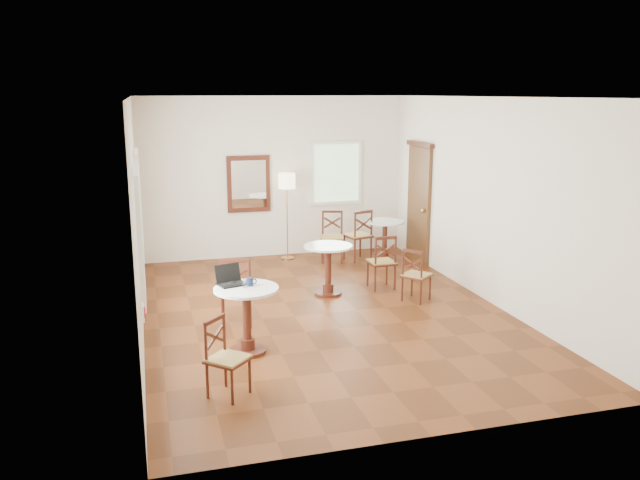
# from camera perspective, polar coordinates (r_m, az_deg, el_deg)

# --- Properties ---
(ground) EXTENTS (7.00, 7.00, 0.00)m
(ground) POSITION_cam_1_polar(r_m,az_deg,el_deg) (9.23, 0.50, -6.47)
(ground) COLOR #5B290F
(ground) RESTS_ON ground
(room_shell) EXTENTS (5.02, 7.02, 3.01)m
(room_shell) POSITION_cam_1_polar(r_m,az_deg,el_deg) (9.03, -0.32, 5.45)
(room_shell) COLOR white
(room_shell) RESTS_ON ground
(cafe_table_near) EXTENTS (0.77, 0.77, 0.81)m
(cafe_table_near) POSITION_cam_1_polar(r_m,az_deg,el_deg) (7.77, -6.48, -6.38)
(cafe_table_near) COLOR #481C12
(cafe_table_near) RESTS_ON ground
(cafe_table_mid) EXTENTS (0.74, 0.74, 0.78)m
(cafe_table_mid) POSITION_cam_1_polar(r_m,az_deg,el_deg) (9.93, 0.73, -2.14)
(cafe_table_mid) COLOR #481C12
(cafe_table_mid) RESTS_ON ground
(cafe_table_back) EXTENTS (0.71, 0.71, 0.75)m
(cafe_table_back) POSITION_cam_1_polar(r_m,az_deg,el_deg) (12.02, 5.73, 0.35)
(cafe_table_back) COLOR #481C12
(cafe_table_back) RESTS_ON ground
(chair_near_a) EXTENTS (0.50, 0.50, 0.95)m
(chair_near_a) POSITION_cam_1_polar(r_m,az_deg,el_deg) (8.70, -7.42, -4.49)
(chair_near_a) COLOR #481C12
(chair_near_a) RESTS_ON ground
(chair_near_b) EXTENTS (0.53, 0.53, 0.82)m
(chair_near_b) POSITION_cam_1_polar(r_m,az_deg,el_deg) (6.78, -8.27, -10.26)
(chair_near_b) COLOR #481C12
(chair_near_b) RESTS_ON ground
(chair_mid_a) EXTENTS (0.41, 0.41, 0.88)m
(chair_mid_a) POSITION_cam_1_polar(r_m,az_deg,el_deg) (10.28, 5.49, -1.93)
(chair_mid_a) COLOR #481C12
(chair_mid_a) RESTS_ON ground
(chair_mid_b) EXTENTS (0.53, 0.53, 0.81)m
(chair_mid_b) POSITION_cam_1_polar(r_m,az_deg,el_deg) (9.74, 8.46, -3.07)
(chair_mid_b) COLOR #481C12
(chair_mid_b) RESTS_ON ground
(chair_back_a) EXTENTS (0.54, 0.54, 0.96)m
(chair_back_a) POSITION_cam_1_polar(r_m,az_deg,el_deg) (11.98, 3.41, 0.43)
(chair_back_a) COLOR #481C12
(chair_back_a) RESTS_ON ground
(chair_back_b) EXTENTS (0.54, 0.54, 0.93)m
(chair_back_b) POSITION_cam_1_polar(r_m,az_deg,el_deg) (11.91, 1.08, 0.31)
(chair_back_b) COLOR #481C12
(chair_back_b) RESTS_ON ground
(floor_lamp) EXTENTS (0.31, 0.31, 1.61)m
(floor_lamp) POSITION_cam_1_polar(r_m,az_deg,el_deg) (11.92, -2.94, 4.72)
(floor_lamp) COLOR #BF8C3F
(floor_lamp) RESTS_ON ground
(laptop) EXTENTS (0.38, 0.35, 0.23)m
(laptop) POSITION_cam_1_polar(r_m,az_deg,el_deg) (7.83, -7.93, -3.47)
(laptop) COLOR black
(laptop) RESTS_ON cafe_table_near
(mouse) EXTENTS (0.12, 0.10, 0.04)m
(mouse) POSITION_cam_1_polar(r_m,az_deg,el_deg) (7.82, -7.73, -3.76)
(mouse) COLOR black
(mouse) RESTS_ON cafe_table_near
(navy_mug) EXTENTS (0.13, 0.08, 0.10)m
(navy_mug) POSITION_cam_1_polar(r_m,az_deg,el_deg) (7.73, -6.19, -3.68)
(navy_mug) COLOR black
(navy_mug) RESTS_ON cafe_table_near
(water_glass) EXTENTS (0.06, 0.06, 0.10)m
(water_glass) POSITION_cam_1_polar(r_m,az_deg,el_deg) (7.66, -6.63, -3.82)
(water_glass) COLOR white
(water_glass) RESTS_ON cafe_table_near
(power_adapter) EXTENTS (0.09, 0.05, 0.03)m
(power_adapter) POSITION_cam_1_polar(r_m,az_deg,el_deg) (7.69, -8.43, -10.55)
(power_adapter) COLOR black
(power_adapter) RESTS_ON ground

